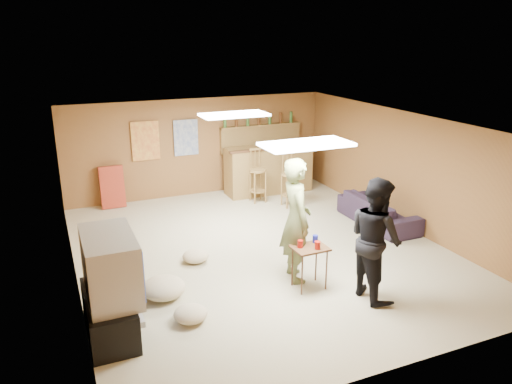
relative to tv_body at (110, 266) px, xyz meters
name	(u,v)px	position (x,y,z in m)	size (l,w,h in m)	color
ground	(261,250)	(2.65, 1.50, -0.90)	(7.00, 7.00, 0.00)	tan
ceiling	(261,124)	(2.65, 1.50, 1.30)	(6.00, 7.00, 0.02)	silver
wall_back	(199,147)	(2.65, 5.00, 0.20)	(6.00, 0.02, 2.20)	brown
wall_front	(396,282)	(2.65, -2.00, 0.20)	(6.00, 0.02, 2.20)	brown
wall_left	(69,215)	(-0.35, 1.50, 0.20)	(0.02, 7.00, 2.20)	brown
wall_right	(406,171)	(5.65, 1.50, 0.20)	(0.02, 7.00, 2.20)	brown
tv_stand	(109,314)	(-0.07, 0.00, -0.65)	(0.55, 1.30, 0.50)	black
dvd_box	(128,317)	(0.15, 0.00, -0.75)	(0.35, 0.50, 0.08)	#B2B2B7
tv_body	(110,266)	(0.00, 0.00, 0.00)	(0.60, 1.10, 0.80)	#B2B2B7
tv_screen	(136,261)	(0.31, 0.00, 0.00)	(0.02, 0.95, 0.65)	navy
bar_counter	(269,169)	(4.15, 4.45, -0.35)	(2.00, 0.60, 1.10)	brown
bar_lip	(273,148)	(4.15, 4.20, 0.20)	(2.10, 0.12, 0.05)	#432815
bar_shelf	(261,126)	(4.15, 4.90, 0.60)	(2.00, 0.18, 0.05)	brown
bar_backing	(260,138)	(4.15, 4.92, 0.30)	(2.00, 0.14, 0.60)	brown
poster_left	(145,141)	(1.45, 4.96, 0.45)	(0.60, 0.03, 0.85)	#BF3F26
poster_right	(186,138)	(2.35, 4.96, 0.45)	(0.55, 0.03, 0.80)	#334C99
folding_chair_stack	(112,187)	(0.65, 4.80, -0.45)	(0.50, 0.14, 0.90)	#A8321F
ceiling_panel_front	(306,144)	(2.65, 0.00, 1.27)	(1.20, 0.60, 0.04)	white
ceiling_panel_back	(234,115)	(2.65, 2.70, 1.27)	(1.20, 0.60, 0.04)	white
person_olive	(296,220)	(2.73, 0.38, 0.04)	(0.69, 0.45, 1.89)	#5E653A
person_black	(375,239)	(3.49, -0.52, -0.03)	(0.85, 0.66, 1.75)	black
sofa	(378,211)	(5.27, 1.74, -0.63)	(1.85, 0.72, 0.54)	black
tray_table	(309,267)	(2.78, 0.03, -0.58)	(0.50, 0.40, 0.65)	#432815
cup_red_near	(300,244)	(2.64, 0.07, -0.20)	(0.08, 0.08, 0.11)	#A7150B
cup_red_far	(318,245)	(2.84, -0.07, -0.20)	(0.08, 0.08, 0.11)	#A7150B
cup_blue	(315,239)	(2.93, 0.15, -0.20)	(0.08, 0.08, 0.11)	#161D9A
bar_stool_left	(258,175)	(3.64, 3.90, -0.29)	(0.39, 0.39, 1.22)	brown
bar_stool_right	(290,182)	(4.15, 3.36, -0.36)	(0.34, 0.34, 1.08)	brown
cushion_near_tv	(163,288)	(0.74, 0.60, -0.76)	(0.63, 0.63, 0.28)	tan
cushion_mid	(195,256)	(1.49, 1.52, -0.80)	(0.43, 0.43, 0.19)	tan
cushion_far	(190,314)	(0.92, -0.15, -0.80)	(0.44, 0.44, 0.20)	tan
bottle_row	(259,119)	(4.09, 4.88, 0.75)	(1.76, 0.08, 0.26)	#3F7233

